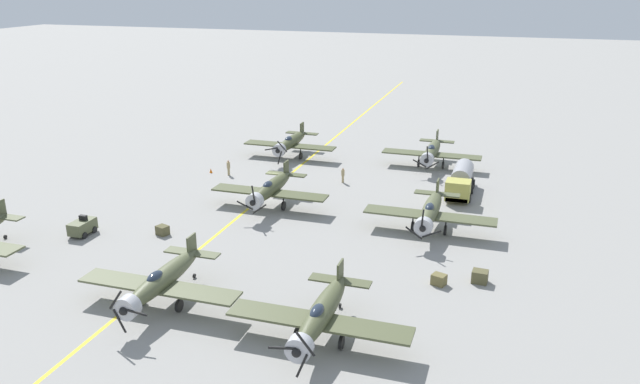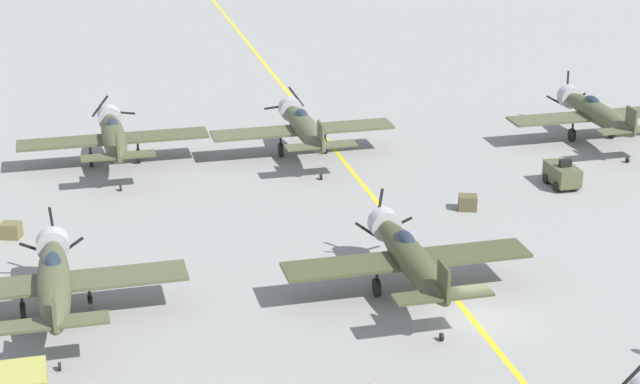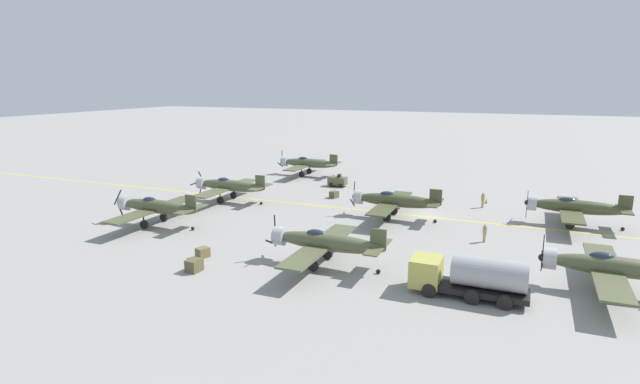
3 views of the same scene
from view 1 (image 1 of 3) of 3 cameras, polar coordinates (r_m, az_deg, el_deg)
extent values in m
plane|color=gray|center=(67.56, -5.05, -0.27)|extent=(400.00, 400.00, 0.00)
cube|color=yellow|center=(67.56, -5.05, -0.27)|extent=(0.30, 160.00, 0.01)
ellipsoid|color=#53593A|center=(46.17, -14.05, -7.59)|extent=(1.50, 9.50, 1.42)
cylinder|color=#B7B7BC|center=(42.94, -17.16, -10.05)|extent=(1.58, 0.90, 1.58)
ellipsoid|color=#232D3D|center=(45.08, -14.86, -7.56)|extent=(0.80, 1.70, 0.76)
cube|color=#53593A|center=(45.76, -14.52, -8.37)|extent=(12.00, 2.10, 0.16)
cube|color=#53593A|center=(49.25, -11.61, -5.46)|extent=(4.40, 1.10, 0.12)
cube|color=#53593A|center=(48.99, -11.66, -4.76)|extent=(0.14, 1.30, 1.60)
sphere|color=black|center=(42.59, -17.54, -10.35)|extent=(0.56, 0.56, 0.56)
cube|color=black|center=(42.52, -18.20, -9.37)|extent=(1.12, 0.06, 1.51)
cube|color=black|center=(42.09, -16.56, -10.49)|extent=(1.76, 0.06, 0.29)
cube|color=black|center=(43.17, -17.85, -11.17)|extent=(0.87, 0.06, 1.64)
cylinder|color=black|center=(45.32, -12.82, -9.40)|extent=(0.14, 0.14, 1.26)
cylinder|color=black|center=(45.62, -12.76, -10.10)|extent=(0.22, 0.90, 0.90)
cylinder|color=black|center=(46.81, -16.03, -8.73)|extent=(0.14, 0.14, 1.26)
cylinder|color=black|center=(47.10, -15.96, -9.41)|extent=(0.22, 0.90, 0.90)
cylinder|color=black|center=(50.16, -11.42, -7.53)|extent=(0.12, 0.36, 0.36)
ellipsoid|color=#505536|center=(78.29, 10.24, 3.79)|extent=(1.50, 9.50, 1.42)
cylinder|color=#B7B7BC|center=(74.04, 9.76, 2.93)|extent=(1.57, 0.90, 1.58)
ellipsoid|color=#232D3D|center=(77.05, 10.15, 3.98)|extent=(0.80, 1.70, 0.76)
cube|color=#505536|center=(77.65, 10.15, 3.41)|extent=(12.00, 2.10, 0.16)
cube|color=#505536|center=(82.18, 10.65, 4.60)|extent=(4.40, 1.10, 0.12)
cube|color=#505536|center=(82.02, 10.68, 5.04)|extent=(0.14, 1.30, 1.60)
sphere|color=black|center=(73.56, 9.70, 2.83)|extent=(0.56, 0.56, 0.56)
cube|color=black|center=(73.77, 9.08, 2.61)|extent=(1.64, 0.06, 0.88)
cube|color=black|center=(73.32, 9.79, 3.48)|extent=(0.28, 0.06, 1.76)
cube|color=black|center=(73.61, 10.23, 2.40)|extent=(1.52, 0.06, 1.11)
cylinder|color=black|center=(77.65, 11.22, 2.86)|extent=(0.14, 0.14, 1.26)
cylinder|color=black|center=(77.83, 11.19, 2.41)|extent=(0.22, 0.90, 0.90)
cylinder|color=black|center=(78.02, 9.03, 3.06)|extent=(0.14, 0.14, 1.26)
cylinder|color=black|center=(78.19, 9.01, 2.62)|extent=(0.22, 0.90, 0.90)
cylinder|color=black|center=(82.76, 10.57, 3.26)|extent=(0.12, 0.36, 0.36)
ellipsoid|color=#444A2B|center=(81.24, -2.61, 4.64)|extent=(1.50, 9.50, 1.42)
cylinder|color=#B7B7BC|center=(77.22, -3.75, 3.84)|extent=(1.58, 0.90, 1.58)
ellipsoid|color=#232D3D|center=(80.07, -2.90, 4.83)|extent=(0.80, 1.70, 0.76)
cube|color=#444A2B|center=(80.64, -2.79, 4.28)|extent=(12.00, 2.10, 0.16)
cube|color=#444A2B|center=(84.93, -1.65, 5.40)|extent=(4.40, 1.10, 0.12)
cube|color=#444A2B|center=(84.78, -1.66, 5.82)|extent=(0.14, 1.30, 1.60)
sphere|color=black|center=(76.78, -3.89, 3.75)|extent=(0.56, 0.56, 0.56)
cube|color=black|center=(76.40, -3.48, 4.17)|extent=(1.31, 0.06, 1.36)
cube|color=black|center=(76.92, -3.70, 3.13)|extent=(0.63, 0.06, 1.72)
cube|color=black|center=(77.03, -4.48, 3.95)|extent=(1.73, 0.06, 0.55)
cylinder|color=black|center=(80.30, -1.78, 3.76)|extent=(0.14, 0.14, 1.26)
cylinder|color=black|center=(80.47, -1.78, 3.33)|extent=(0.22, 0.90, 0.90)
cylinder|color=black|center=(81.32, -3.78, 3.92)|extent=(0.14, 0.14, 1.26)
cylinder|color=black|center=(81.49, -3.77, 3.50)|extent=(0.22, 0.90, 0.90)
cylinder|color=black|center=(85.49, -1.63, 4.09)|extent=(0.12, 0.36, 0.36)
ellipsoid|color=#4D5233|center=(40.71, 0.23, -10.81)|extent=(1.50, 9.50, 1.42)
cylinder|color=#B7B7BC|center=(37.12, -1.91, -14.07)|extent=(1.57, 0.90, 1.58)
ellipsoid|color=#232D3D|center=(39.49, -0.28, -10.89)|extent=(0.80, 1.70, 0.76)
cube|color=#4D5233|center=(40.25, -0.10, -11.74)|extent=(12.00, 2.10, 0.16)
cube|color=#4D5233|center=(44.08, 1.85, -8.11)|extent=(4.40, 1.10, 0.12)
cube|color=#4D5233|center=(43.79, 1.86, -7.35)|extent=(0.14, 1.30, 1.60)
sphere|color=black|center=(36.72, -2.18, -14.48)|extent=(0.56, 0.56, 0.56)
cube|color=black|center=(36.91, -3.48, -14.06)|extent=(1.75, 0.06, 0.40)
cube|color=black|center=(36.19, -1.35, -13.73)|extent=(1.20, 0.06, 1.45)
cube|color=black|center=(37.09, -1.68, -15.61)|extent=(0.77, 0.06, 1.68)
cylinder|color=black|center=(40.22, 1.98, -12.84)|extent=(0.14, 0.14, 1.26)
cylinder|color=black|center=(40.55, 1.97, -13.60)|extent=(0.22, 0.90, 0.90)
cylinder|color=black|center=(41.00, -2.14, -12.16)|extent=(0.14, 0.14, 1.26)
cylinder|color=black|center=(41.33, -2.13, -12.91)|extent=(0.22, 0.90, 0.90)
cylinder|color=black|center=(45.09, 1.84, -10.36)|extent=(0.12, 0.36, 0.36)
cube|color=#525739|center=(62.20, -27.14, -1.98)|extent=(4.40, 1.10, 0.12)
cube|color=#525739|center=(61.99, -27.23, -1.42)|extent=(0.14, 1.30, 1.60)
cylinder|color=black|center=(62.92, -26.83, -3.68)|extent=(0.12, 0.36, 0.36)
ellipsoid|color=#525738|center=(58.34, 10.12, -1.55)|extent=(1.50, 9.50, 1.42)
cylinder|color=#B7B7BC|center=(54.23, 9.45, -3.14)|extent=(1.58, 0.90, 1.58)
ellipsoid|color=#232D3D|center=(57.09, 9.99, -1.41)|extent=(0.80, 1.70, 0.76)
cube|color=#525738|center=(57.76, 9.99, -2.12)|extent=(12.00, 2.10, 0.16)
cube|color=#525738|center=(62.12, 10.66, -0.15)|extent=(4.40, 1.10, 0.12)
cube|color=#525738|center=(61.91, 10.70, 0.42)|extent=(0.14, 1.30, 1.60)
sphere|color=black|center=(53.77, 9.36, -3.34)|extent=(0.56, 0.56, 0.56)
cube|color=black|center=(53.45, 9.35, -2.46)|extent=(0.25, 0.06, 1.76)
cube|color=black|center=(53.83, 10.17, -3.81)|extent=(1.63, 0.06, 0.90)
cube|color=black|center=(54.05, 8.57, -3.73)|extent=(1.53, 0.06, 1.09)
cylinder|color=black|center=(57.83, 11.42, -2.86)|extent=(0.14, 0.14, 1.26)
cylinder|color=black|center=(58.07, 11.38, -3.44)|extent=(0.22, 0.90, 0.90)
cylinder|color=black|center=(58.18, 8.49, -2.55)|extent=(0.14, 0.14, 1.26)
cylinder|color=black|center=(58.41, 8.46, -3.12)|extent=(0.22, 0.90, 0.90)
cylinder|color=black|center=(62.86, 10.56, -1.87)|extent=(0.12, 0.36, 0.36)
ellipsoid|color=#454A2C|center=(63.61, -4.40, 0.45)|extent=(1.50, 9.50, 1.42)
cylinder|color=#B7B7BC|center=(59.75, -5.99, -0.85)|extent=(1.58, 0.90, 1.58)
ellipsoid|color=#232D3D|center=(62.43, -4.80, 0.62)|extent=(0.80, 1.70, 0.76)
cube|color=#454A2C|center=(63.05, -4.65, -0.05)|extent=(12.00, 2.10, 0.16)
cube|color=#454A2C|center=(67.17, -3.10, 1.64)|extent=(4.40, 1.10, 0.12)
cube|color=#454A2C|center=(66.98, -3.11, 2.17)|extent=(0.14, 1.30, 1.60)
sphere|color=black|center=(59.32, -6.19, -1.01)|extent=(0.56, 0.56, 0.56)
cube|color=black|center=(59.75, -6.89, -1.22)|extent=(1.67, 0.06, 0.79)
cube|color=black|center=(58.98, -6.11, -0.23)|extent=(0.38, 0.06, 1.75)
cube|color=black|center=(59.24, -5.55, -1.57)|extent=(1.47, 0.06, 1.18)
cylinder|color=black|center=(62.73, -3.37, -0.73)|extent=(0.14, 0.14, 1.26)
cylinder|color=black|center=(62.95, -3.36, -1.27)|extent=(0.22, 0.90, 0.90)
cylinder|color=black|center=(63.82, -5.88, -0.45)|extent=(0.14, 0.14, 1.26)
cylinder|color=black|center=(64.04, -5.86, -0.98)|extent=(0.22, 0.90, 0.90)
cylinder|color=black|center=(67.86, -3.05, 0.03)|extent=(0.12, 0.36, 0.36)
cube|color=black|center=(69.12, 12.70, 0.32)|extent=(2.25, 8.00, 0.40)
cube|color=#B2AD4C|center=(66.06, 12.50, 0.19)|extent=(2.50, 2.08, 2.00)
cylinder|color=#9E9EA3|center=(69.98, 12.89, 1.66)|extent=(2.10, 4.96, 2.10)
cylinder|color=black|center=(66.74, 13.49, -0.54)|extent=(0.30, 1.00, 1.00)
cylinder|color=black|center=(66.91, 11.47, -0.33)|extent=(0.30, 1.00, 1.00)
cylinder|color=black|center=(69.46, 13.70, 0.22)|extent=(0.30, 1.00, 1.00)
cylinder|color=black|center=(69.63, 11.76, 0.42)|extent=(0.30, 1.00, 1.00)
cylinder|color=black|center=(71.43, 13.84, 0.74)|extent=(0.30, 1.00, 1.00)
cylinder|color=black|center=(71.60, 11.95, 0.93)|extent=(0.30, 1.00, 1.00)
cube|color=#515638|center=(60.81, -20.90, -2.96)|extent=(1.40, 2.60, 1.10)
cube|color=black|center=(60.72, -20.84, -2.20)|extent=(0.70, 0.36, 0.44)
cylinder|color=black|center=(60.07, -20.75, -3.73)|extent=(0.20, 0.60, 0.60)
cylinder|color=black|center=(60.90, -21.77, -3.55)|extent=(0.20, 0.60, 0.60)
cylinder|color=black|center=(61.09, -19.93, -3.25)|extent=(0.20, 0.60, 0.60)
cylinder|color=black|center=(61.91, -20.95, -3.08)|extent=(0.20, 0.60, 0.60)
cylinder|color=tan|center=(74.66, -8.35, 1.85)|extent=(0.27, 0.27, 0.88)
cylinder|color=tan|center=(74.43, -8.38, 2.44)|extent=(0.40, 0.40, 0.73)
sphere|color=tan|center=(74.29, -8.39, 2.80)|extent=(0.24, 0.24, 0.24)
cylinder|color=tan|center=(71.26, 2.10, 1.18)|extent=(0.26, 0.26, 0.82)
cylinder|color=tan|center=(71.04, 2.11, 1.76)|extent=(0.38, 0.38, 0.69)
sphere|color=tan|center=(70.90, 2.11, 2.11)|extent=(0.22, 0.22, 0.22)
cube|color=brown|center=(49.94, 14.41, -7.50)|extent=(1.25, 1.07, 0.98)
cube|color=brown|center=(58.73, -14.20, -3.41)|extent=(1.26, 1.15, 0.87)
cube|color=brown|center=(48.95, 10.81, -7.87)|extent=(1.24, 1.14, 0.85)
cone|color=orange|center=(75.99, -9.95, 1.94)|extent=(0.36, 0.36, 0.55)
camera|label=2|loc=(99.16, 14.03, 18.92)|focal=60.00mm
camera|label=3|loc=(74.86, 40.93, 8.64)|focal=28.00mm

